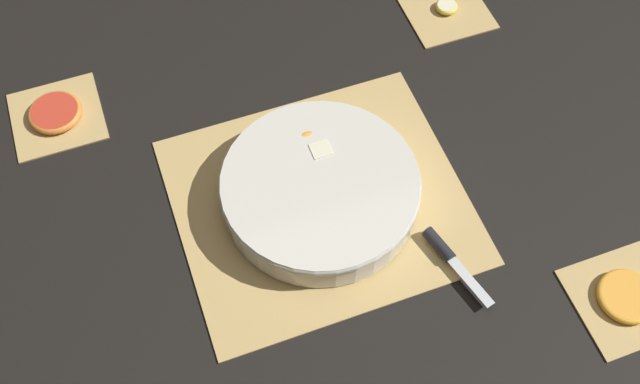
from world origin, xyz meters
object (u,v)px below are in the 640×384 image
object	(u,v)px
paring_knife	(442,249)
grapefruit_slice	(55,112)
orange_slice_whole	(627,296)
banana_coin_single	(447,7)
fruit_salad_bowl	(320,188)

from	to	relation	value
paring_knife	grapefruit_slice	size ratio (longest dim) A/B	1.64
orange_slice_whole	paring_knife	bearing A→B (deg)	144.01
banana_coin_single	grapefruit_slice	xyz separation A→B (m)	(-0.69, -0.00, 0.00)
grapefruit_slice	banana_coin_single	bearing A→B (deg)	0.00
fruit_salad_bowl	grapefruit_slice	bearing A→B (deg)	139.60
paring_knife	grapefruit_slice	bearing A→B (deg)	137.74
fruit_salad_bowl	grapefruit_slice	size ratio (longest dim) A/B	3.44
banana_coin_single	orange_slice_whole	bearing A→B (deg)	-90.00
fruit_salad_bowl	paring_knife	world-z (taller)	fruit_salad_bowl
paring_knife	banana_coin_single	distance (m)	0.48
fruit_salad_bowl	orange_slice_whole	world-z (taller)	fruit_salad_bowl
fruit_salad_bowl	banana_coin_single	world-z (taller)	fruit_salad_bowl
grapefruit_slice	paring_knife	bearing A→B (deg)	-42.26
paring_knife	orange_slice_whole	distance (m)	0.26
fruit_salad_bowl	paring_knife	distance (m)	0.20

